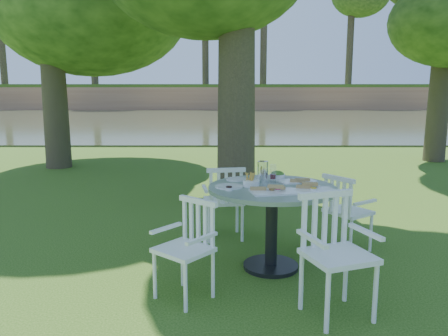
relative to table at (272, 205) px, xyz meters
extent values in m
plane|color=#20420D|center=(-0.48, 0.86, -0.66)|extent=(140.00, 140.00, 0.00)
cylinder|color=black|center=(0.00, 0.00, -0.64)|extent=(0.56, 0.56, 0.04)
cylinder|color=black|center=(0.00, 0.00, -0.24)|extent=(0.12, 0.12, 0.77)
cylinder|color=slate|center=(0.00, 0.00, 0.17)|extent=(1.27, 1.27, 0.04)
cylinder|color=white|center=(1.17, 0.47, -0.45)|extent=(0.03, 0.03, 0.43)
cylinder|color=white|center=(0.95, 0.78, -0.45)|extent=(0.03, 0.03, 0.43)
cylinder|color=white|center=(0.89, 0.27, -0.45)|extent=(0.03, 0.03, 0.43)
cylinder|color=white|center=(0.67, 0.58, -0.45)|extent=(0.03, 0.03, 0.43)
cube|color=white|center=(0.92, 0.53, -0.22)|extent=(0.58, 0.59, 0.04)
cube|color=white|center=(0.76, 0.42, -0.02)|extent=(0.28, 0.38, 0.44)
cylinder|color=white|center=(-0.31, 1.15, -0.44)|extent=(0.04, 0.04, 0.45)
cylinder|color=white|center=(-0.71, 1.09, -0.44)|extent=(0.04, 0.04, 0.45)
cylinder|color=white|center=(-0.26, 0.79, -0.44)|extent=(0.04, 0.04, 0.45)
cylinder|color=white|center=(-0.65, 0.74, -0.44)|extent=(0.04, 0.04, 0.45)
cube|color=white|center=(-0.48, 0.94, -0.20)|extent=(0.51, 0.48, 0.04)
cube|color=white|center=(-0.45, 0.75, 0.01)|extent=(0.46, 0.11, 0.46)
cylinder|color=white|center=(-1.08, -0.67, -0.45)|extent=(0.03, 0.03, 0.42)
cylinder|color=white|center=(-0.79, -0.91, -0.45)|extent=(0.03, 0.03, 0.42)
cylinder|color=white|center=(-0.86, -0.41, -0.45)|extent=(0.03, 0.03, 0.42)
cylinder|color=white|center=(-0.57, -0.65, -0.45)|extent=(0.03, 0.03, 0.42)
cube|color=white|center=(-0.82, -0.66, -0.22)|extent=(0.58, 0.58, 0.04)
cube|color=white|center=(-0.70, -0.52, -0.03)|extent=(0.35, 0.30, 0.43)
cylinder|color=white|center=(0.29, -1.22, -0.42)|extent=(0.04, 0.04, 0.48)
cylinder|color=white|center=(0.69, -1.08, -0.42)|extent=(0.04, 0.04, 0.48)
cylinder|color=white|center=(0.16, -0.86, -0.42)|extent=(0.04, 0.04, 0.48)
cylinder|color=white|center=(0.56, -0.72, -0.42)|extent=(0.04, 0.04, 0.48)
cube|color=white|center=(0.42, -0.97, -0.16)|extent=(0.62, 0.59, 0.04)
cube|color=white|center=(0.35, -0.77, 0.07)|extent=(0.48, 0.21, 0.49)
cube|color=white|center=(-0.01, -0.28, 0.19)|extent=(0.47, 0.33, 0.02)
cube|color=white|center=(0.37, -0.22, 0.19)|extent=(0.46, 0.32, 0.02)
cube|color=white|center=(0.28, 0.23, 0.19)|extent=(0.44, 0.34, 0.02)
cylinder|color=white|center=(-0.43, -0.02, 0.19)|extent=(0.27, 0.27, 0.01)
cylinder|color=white|center=(-0.34, 0.34, 0.19)|extent=(0.23, 0.23, 0.01)
cylinder|color=white|center=(-0.21, 0.01, 0.22)|extent=(0.16, 0.16, 0.06)
cylinder|color=white|center=(0.09, 0.37, 0.21)|extent=(0.17, 0.17, 0.06)
cylinder|color=silver|center=(-0.08, 0.21, 0.30)|extent=(0.11, 0.11, 0.22)
cylinder|color=white|center=(0.02, 0.18, 0.28)|extent=(0.07, 0.07, 0.19)
cylinder|color=white|center=(-0.06, 0.03, 0.24)|extent=(0.06, 0.06, 0.11)
cylinder|color=white|center=(-0.15, 0.02, 0.24)|extent=(0.06, 0.06, 0.10)
cylinder|color=white|center=(0.03, -0.24, 0.20)|extent=(0.07, 0.07, 0.03)
cylinder|color=white|center=(0.36, -0.21, 0.20)|extent=(0.07, 0.07, 0.03)
cylinder|color=white|center=(0.42, -0.12, 0.20)|extent=(0.06, 0.06, 0.03)
cylinder|color=white|center=(-0.43, -0.18, 0.20)|extent=(0.07, 0.07, 0.03)
ellipsoid|color=#203D13|center=(-4.43, 6.04, 3.13)|extent=(4.04, 4.04, 2.83)
ellipsoid|color=#203D13|center=(4.98, 7.04, 2.76)|extent=(3.65, 3.65, 2.55)
cube|color=#323720|center=(-0.48, 23.86, -0.66)|extent=(100.00, 28.00, 0.12)
cube|color=#9F6A4A|center=(-0.48, 39.36, 0.44)|extent=(100.00, 3.00, 2.20)
cube|color=#20420D|center=(-0.48, 46.86, 1.69)|extent=(100.00, 18.00, 0.30)
cylinder|color=black|center=(-22.48, 41.36, 8.04)|extent=(0.70, 0.70, 13.00)
cylinder|color=black|center=(-13.48, 41.36, 8.04)|extent=(0.70, 0.70, 13.00)
cylinder|color=black|center=(-4.48, 41.36, 8.04)|extent=(0.70, 0.70, 13.00)
cylinder|color=black|center=(4.52, 41.36, 8.04)|extent=(0.70, 0.70, 13.00)
cylinder|color=black|center=(13.52, 41.36, 8.04)|extent=(0.70, 0.70, 13.00)
camera|label=1|loc=(-0.47, -4.22, 1.11)|focal=35.00mm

